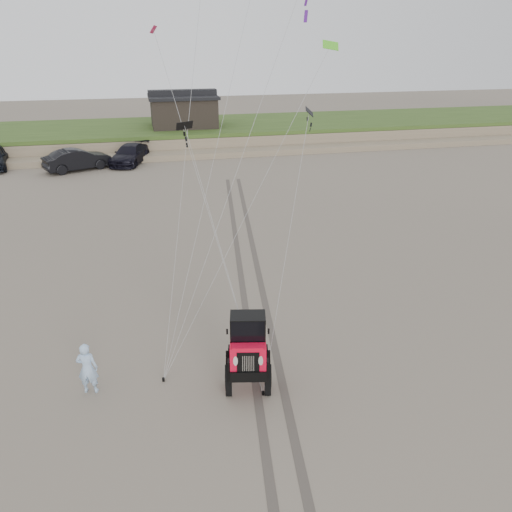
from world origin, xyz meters
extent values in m
plane|color=#6B6054|center=(0.00, 0.00, 0.00)|extent=(160.00, 160.00, 0.00)
cube|color=#7A6B54|center=(0.00, 38.00, 0.70)|extent=(160.00, 12.00, 1.40)
cube|color=#2D4719|center=(0.00, 38.00, 1.55)|extent=(160.00, 12.00, 0.35)
cube|color=#7A6B54|center=(0.00, 31.50, 0.25)|extent=(160.00, 3.50, 0.50)
cube|color=black|center=(2.00, 37.00, 3.03)|extent=(6.00, 5.00, 2.60)
cube|color=black|center=(2.00, 37.00, 4.45)|extent=(6.40, 5.40, 0.25)
cube|color=black|center=(2.00, 37.00, 4.83)|extent=(6.40, 1.20, 0.50)
imported|color=black|center=(-7.17, 28.31, 0.84)|extent=(5.37, 3.71, 1.68)
imported|color=black|center=(-3.22, 29.71, 0.76)|extent=(3.75, 5.65, 1.52)
imported|color=#93AFE3|center=(-4.40, 0.22, 0.82)|extent=(0.66, 0.50, 1.64)
cube|color=black|center=(-0.87, 4.36, 6.89)|extent=(0.56, 0.34, 0.33)
cube|color=black|center=(3.12, 3.50, 7.32)|extent=(0.39, 0.52, 0.30)
cube|color=#B41645|center=(-1.49, 7.79, 9.80)|extent=(0.32, 0.50, 0.29)
cube|color=#52CB23|center=(5.42, 7.94, 9.25)|extent=(0.72, 0.36, 0.42)
cylinder|color=black|center=(-2.29, 0.22, 0.06)|extent=(0.08, 0.08, 0.12)
cylinder|color=black|center=(0.49, -1.07, 0.06)|extent=(0.08, 0.08, 0.12)
cube|color=#4C443D|center=(1.60, 8.00, 0.00)|extent=(4.42, 29.74, 0.01)
cube|color=#4C443D|center=(2.40, 8.00, 0.00)|extent=(4.42, 29.74, 0.01)
camera|label=1|loc=(-2.35, -12.38, 9.51)|focal=35.00mm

